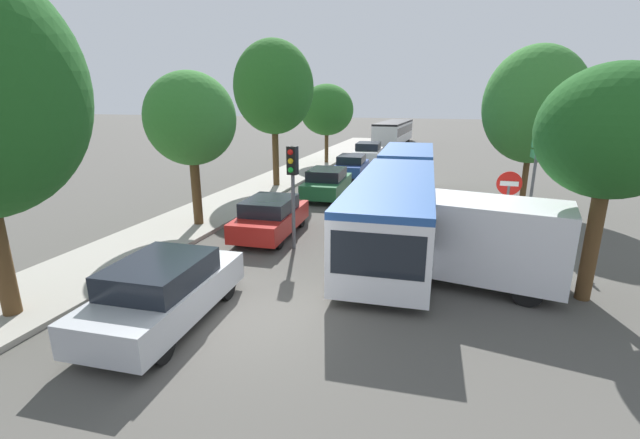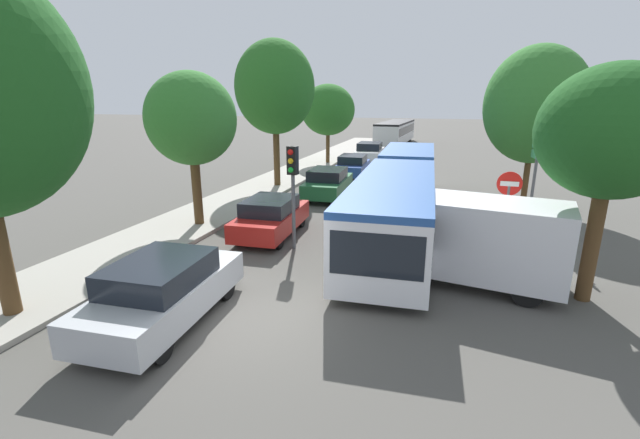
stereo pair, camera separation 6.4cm
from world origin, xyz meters
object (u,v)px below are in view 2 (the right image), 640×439
(tree_left_far, at_px, (275,88))
(tree_left_distant, at_px, (329,111))
(city_bus_rear, at_px, (395,131))
(queued_car_white, at_px, (370,152))
(white_van, at_px, (473,239))
(tree_right_near, at_px, (613,136))
(no_entry_sign, at_px, (507,203))
(direction_sign_post, at_px, (536,167))
(queued_car_green, at_px, (328,183))
(traffic_light, at_px, (293,175))
(articulated_bus, at_px, (401,188))
(tree_left_mid, at_px, (193,121))
(tree_right_mid, at_px, (537,108))
(queued_car_silver, at_px, (163,291))
(queued_car_red, at_px, (271,217))
(queued_car_blue, at_px, (353,166))

(tree_left_far, distance_m, tree_left_distant, 9.29)
(city_bus_rear, relative_size, queued_car_white, 2.52)
(white_van, xyz_separation_m, tree_left_distant, (-9.56, 19.58, 2.66))
(tree_right_near, bearing_deg, queued_car_white, 113.63)
(white_van, xyz_separation_m, tree_left_far, (-9.96, 10.42, 4.14))
(no_entry_sign, xyz_separation_m, direction_sign_post, (1.15, 2.97, 0.68))
(no_entry_sign, bearing_deg, tree_left_far, -128.51)
(queued_car_green, bearing_deg, traffic_light, -175.34)
(articulated_bus, xyz_separation_m, direction_sign_post, (4.64, -0.70, 1.17))
(tree_left_far, bearing_deg, queued_car_green, -25.29)
(city_bus_rear, height_order, tree_left_mid, tree_left_mid)
(no_entry_sign, xyz_separation_m, tree_right_mid, (1.71, 7.62, 2.56))
(queued_car_silver, height_order, direction_sign_post, direction_sign_post)
(queued_car_silver, bearing_deg, white_van, -59.80)
(queued_car_white, xyz_separation_m, white_van, (6.80, -21.56, 0.47))
(queued_car_green, relative_size, direction_sign_post, 1.19)
(tree_right_mid, bearing_deg, queued_car_green, -176.56)
(queued_car_green, height_order, tree_left_distant, tree_left_distant)
(direction_sign_post, bearing_deg, traffic_light, 19.51)
(white_van, height_order, direction_sign_post, direction_sign_post)
(city_bus_rear, relative_size, tree_right_near, 1.99)
(city_bus_rear, xyz_separation_m, no_entry_sign, (7.57, -33.70, 0.49))
(city_bus_rear, relative_size, queued_car_red, 2.72)
(city_bus_rear, height_order, tree_left_far, tree_left_far)
(articulated_bus, xyz_separation_m, city_bus_rear, (-4.08, 30.03, 0.00))
(city_bus_rear, distance_m, traffic_light, 34.31)
(articulated_bus, distance_m, queued_car_green, 5.29)
(tree_left_mid, height_order, tree_right_near, tree_left_mid)
(white_van, distance_m, tree_left_mid, 10.61)
(queued_car_white, xyz_separation_m, tree_left_far, (-3.16, -11.14, 4.60))
(queued_car_red, height_order, traffic_light, traffic_light)
(tree_right_mid, bearing_deg, queued_car_silver, -124.13)
(queued_car_blue, height_order, no_entry_sign, no_entry_sign)
(traffic_light, xyz_separation_m, tree_left_mid, (-4.39, 1.32, 1.53))
(tree_left_mid, bearing_deg, articulated_bus, 21.59)
(queued_car_blue, xyz_separation_m, tree_left_mid, (-3.29, -12.40, 3.32))
(traffic_light, bearing_deg, tree_left_far, -149.28)
(no_entry_sign, xyz_separation_m, tree_left_mid, (-10.88, 0.75, 2.15))
(city_bus_rear, xyz_separation_m, traffic_light, (1.07, -34.28, 1.11))
(queued_car_silver, distance_m, traffic_light, 5.81)
(city_bus_rear, height_order, queued_car_silver, city_bus_rear)
(direction_sign_post, bearing_deg, tree_left_distant, -57.27)
(queued_car_red, distance_m, direction_sign_post, 9.43)
(queued_car_blue, relative_size, direction_sign_post, 1.13)
(tree_left_distant, bearing_deg, queued_car_green, -74.37)
(queued_car_red, relative_size, traffic_light, 1.22)
(no_entry_sign, height_order, direction_sign_post, direction_sign_post)
(city_bus_rear, distance_m, no_entry_sign, 34.54)
(no_entry_sign, distance_m, tree_left_distant, 20.80)
(city_bus_rear, bearing_deg, tree_left_mid, 176.64)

